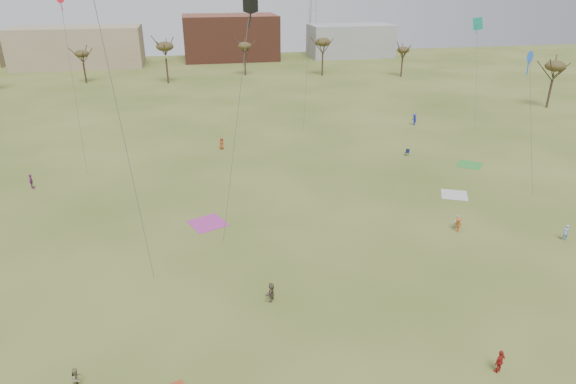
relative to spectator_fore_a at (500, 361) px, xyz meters
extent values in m
plane|color=#45581B|center=(-9.60, 4.58, -0.80)|extent=(260.00, 260.00, 0.00)
imported|color=#A9231D|center=(0.00, 0.00, 0.00)|extent=(1.01, 0.73, 1.60)
imported|color=#867D55|center=(-24.57, 3.61, -0.06)|extent=(0.83, 0.90, 1.48)
imported|color=brown|center=(-12.24, 9.66, -0.06)|extent=(1.09, 1.40, 1.48)
imported|color=#BF5E23|center=(6.54, 16.62, -0.05)|extent=(0.86, 1.11, 1.51)
imported|color=#829FD9|center=(15.24, 13.30, -0.02)|extent=(0.61, 0.45, 1.55)
imported|color=#9E428B|center=(-35.16, 35.28, 0.06)|extent=(0.50, 1.03, 1.71)
imported|color=silver|center=(6.81, 17.13, -0.09)|extent=(0.85, 0.88, 1.42)
imported|color=#9D3C1A|center=(-13.27, 44.85, 0.00)|extent=(0.91, 0.91, 1.60)
imported|color=#21269B|center=(17.82, 50.70, 0.11)|extent=(0.83, 1.25, 1.81)
cube|color=silver|center=(10.50, 24.36, -0.80)|extent=(3.64, 3.64, 0.03)
cube|color=#B93898|center=(-16.25, 22.91, -0.80)|extent=(4.12, 4.12, 0.03)
cube|color=green|center=(17.04, 32.49, -0.80)|extent=(4.05, 4.05, 0.03)
cube|color=#131A35|center=(10.70, 37.30, -0.38)|extent=(0.71, 0.71, 0.04)
cube|color=#131A35|center=(10.85, 37.48, -0.15)|extent=(0.46, 0.43, 0.44)
cylinder|color=#4C4C51|center=(-21.35, 12.53, 10.77)|extent=(1.36, 0.80, 21.35)
cube|color=teal|center=(25.67, 49.39, 14.62)|extent=(0.96, 0.96, 1.89)
cube|color=teal|center=(25.67, 49.39, 13.96)|extent=(0.08, 0.08, 1.70)
cylinder|color=#4C4C51|center=(24.96, 46.47, 7.36)|extent=(1.46, 5.87, 14.53)
cylinder|color=#4C4C51|center=(-0.53, 47.73, 10.94)|extent=(0.77, 1.48, 21.69)
cube|color=black|center=(-12.11, 17.95, 19.35)|extent=(0.78, 0.78, 1.34)
cube|color=black|center=(-12.11, 17.95, 18.56)|extent=(0.08, 0.08, 2.01)
cylinder|color=#4C4C51|center=(-13.62, 17.76, 9.72)|extent=(3.06, 0.41, 19.25)
cone|color=blue|center=(16.15, 23.95, 13.80)|extent=(1.18, 0.09, 1.18)
cube|color=blue|center=(16.15, 23.95, 13.04)|extent=(0.08, 0.08, 1.93)
cylinder|color=#4C4C51|center=(16.74, 22.39, 6.95)|extent=(1.22, 3.18, 13.70)
cube|color=red|center=(-30.17, 41.95, 18.22)|extent=(0.08, 0.08, 1.30)
cylinder|color=#4C4C51|center=(-29.79, 39.18, 9.42)|extent=(0.80, 5.59, 18.64)
cylinder|color=#3A2B1E|center=(-39.60, 96.58, 1.36)|extent=(0.40, 0.40, 4.32)
ellipsoid|color=#473D1E|center=(-39.60, 96.58, 5.54)|extent=(3.02, 3.02, 1.58)
cylinder|color=#3A2B1E|center=(-21.60, 92.58, 1.90)|extent=(0.40, 0.40, 5.40)
ellipsoid|color=#473D1E|center=(-21.60, 92.58, 7.12)|extent=(3.78, 3.78, 1.98)
cylinder|color=#3A2B1E|center=(-3.60, 98.58, 1.54)|extent=(0.40, 0.40, 4.68)
ellipsoid|color=#473D1E|center=(-3.60, 98.58, 6.07)|extent=(3.28, 3.28, 1.72)
cylinder|color=#3A2B1E|center=(14.40, 94.58, 1.84)|extent=(0.40, 0.40, 5.28)
ellipsoid|color=#473D1E|center=(14.40, 94.58, 6.95)|extent=(3.70, 3.70, 1.94)
cylinder|color=#3A2B1E|center=(32.40, 89.58, 1.30)|extent=(0.40, 0.40, 4.20)
ellipsoid|color=#473D1E|center=(32.40, 89.58, 5.36)|extent=(2.94, 2.94, 1.54)
cylinder|color=#3A2B1E|center=(46.40, 56.58, 1.72)|extent=(0.40, 0.40, 5.04)
ellipsoid|color=#473D1E|center=(46.40, 56.58, 6.59)|extent=(3.53, 3.53, 1.85)
cube|color=#937F60|center=(-44.60, 119.58, 4.20)|extent=(32.00, 14.00, 10.00)
cube|color=brown|center=(-4.60, 124.58, 5.20)|extent=(26.00, 16.00, 12.00)
cube|color=gray|center=(30.40, 122.58, 3.70)|extent=(24.00, 12.00, 9.00)
camera|label=1|loc=(-16.84, -19.50, 21.07)|focal=30.34mm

